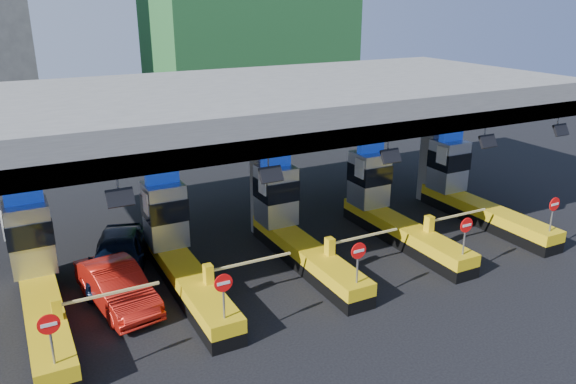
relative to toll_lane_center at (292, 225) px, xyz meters
name	(u,v)px	position (x,y,z in m)	size (l,w,h in m)	color
ground	(295,258)	(0.00, -0.28, -1.40)	(120.00, 120.00, 0.00)	black
toll_canopy	(264,104)	(0.00, 2.59, 4.74)	(28.00, 12.09, 7.00)	slate
toll_lane_far_left	(37,277)	(-10.00, 0.00, 0.00)	(4.43, 8.00, 4.16)	black
toll_lane_left	(178,248)	(-5.00, 0.00, 0.00)	(4.43, 8.00, 4.16)	black
toll_lane_center	(292,225)	(0.00, 0.00, 0.00)	(4.43, 8.00, 4.16)	black
toll_lane_right	(387,206)	(5.00, 0.00, 0.00)	(4.43, 8.00, 4.16)	black
toll_lane_far_right	(468,190)	(10.00, 0.00, 0.00)	(4.43, 8.00, 4.16)	black
van	(119,256)	(-6.98, 1.49, -0.52)	(2.08, 5.16, 1.76)	black
red_car	(117,286)	(-7.52, -0.78, -0.63)	(1.62, 4.66, 1.53)	#B2160D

